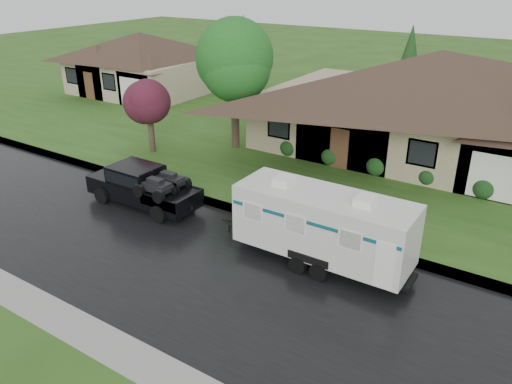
# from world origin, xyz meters

# --- Properties ---
(ground) EXTENTS (140.00, 140.00, 0.00)m
(ground) POSITION_xyz_m (0.00, 0.00, 0.00)
(ground) COLOR #2A5019
(ground) RESTS_ON ground
(road) EXTENTS (140.00, 8.00, 0.01)m
(road) POSITION_xyz_m (0.00, -2.00, 0.01)
(road) COLOR black
(road) RESTS_ON ground
(curb) EXTENTS (140.00, 0.50, 0.15)m
(curb) POSITION_xyz_m (0.00, 2.25, 0.07)
(curb) COLOR gray
(curb) RESTS_ON ground
(lawn) EXTENTS (140.00, 26.00, 0.15)m
(lawn) POSITION_xyz_m (0.00, 15.00, 0.07)
(lawn) COLOR #2A5019
(lawn) RESTS_ON ground
(house_main) EXTENTS (19.44, 10.80, 6.90)m
(house_main) POSITION_xyz_m (2.29, 13.84, 3.59)
(house_main) COLOR gray
(house_main) RESTS_ON lawn
(house_far) EXTENTS (10.80, 8.64, 5.80)m
(house_far) POSITION_xyz_m (-21.78, 15.85, 2.97)
(house_far) COLOR tan
(house_far) RESTS_ON lawn
(tree_left_green) EXTENTS (4.25, 4.25, 7.04)m
(tree_left_green) POSITION_xyz_m (-7.60, 8.82, 5.03)
(tree_left_green) COLOR #382B1E
(tree_left_green) RESTS_ON lawn
(tree_red) EXTENTS (2.50, 2.50, 4.14)m
(tree_red) POSITION_xyz_m (-11.09, 5.65, 3.01)
(tree_red) COLOR #382B1E
(tree_red) RESTS_ON lawn
(shrub_row) EXTENTS (13.60, 1.00, 1.00)m
(shrub_row) POSITION_xyz_m (2.00, 9.30, 0.65)
(shrub_row) COLOR #143814
(shrub_row) RESTS_ON lawn
(pickup_truck) EXTENTS (5.33, 2.03, 1.78)m
(pickup_truck) POSITION_xyz_m (-6.82, 0.52, 0.95)
(pickup_truck) COLOR black
(pickup_truck) RESTS_ON ground
(travel_trailer) EXTENTS (6.58, 2.31, 2.95)m
(travel_trailer) POSITION_xyz_m (1.98, 0.52, 1.57)
(travel_trailer) COLOR silver
(travel_trailer) RESTS_ON ground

